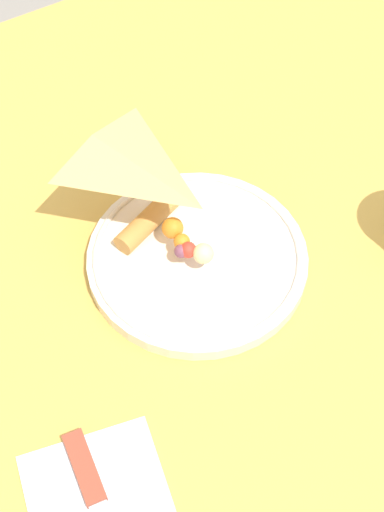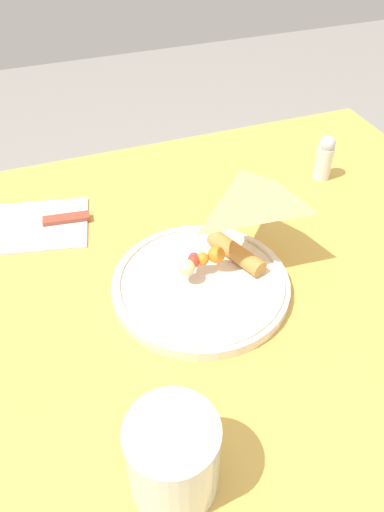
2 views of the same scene
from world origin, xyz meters
TOP-DOWN VIEW (x-y plane):
  - ground_plane at (0.00, 0.00)m, footprint 6.00×6.00m
  - dining_table at (0.00, 0.00)m, footprint 0.93×0.90m
  - plate_pizza at (0.03, -0.05)m, footprint 0.24×0.24m

SIDE VIEW (x-z plane):
  - ground_plane at x=0.00m, z-range 0.00..0.00m
  - dining_table at x=0.00m, z-range 0.26..1.03m
  - plate_pizza at x=0.03m, z-range 0.75..0.81m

